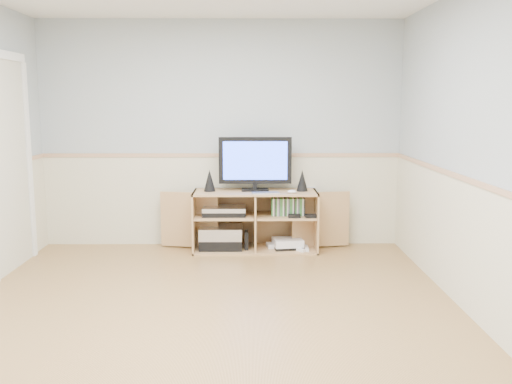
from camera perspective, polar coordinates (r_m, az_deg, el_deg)
room at (r=4.28m, az=-5.72°, el=3.70°), size 4.04×4.54×2.54m
media_cabinet at (r=6.28m, az=-0.08°, el=-2.72°), size 2.10×0.50×0.65m
monitor at (r=6.17m, az=-0.08°, el=3.03°), size 0.79×0.18×0.58m
speaker_left at (r=6.18m, az=-4.67°, el=1.16°), size 0.13×0.13×0.24m
speaker_right at (r=6.19m, az=4.65°, el=1.16°), size 0.13×0.13×0.23m
keyboard at (r=6.03m, az=0.93°, el=-0.08°), size 0.31×0.17×0.01m
mouse at (r=6.04m, az=3.62°, el=0.03°), size 0.10×0.07×0.04m
av_components at (r=6.25m, az=-3.38°, el=-3.85°), size 0.53×0.34×0.47m
game_consoles at (r=6.28m, az=3.08°, el=-5.18°), size 0.46×0.30×0.11m
game_cases at (r=6.19m, az=3.22°, el=-1.47°), size 0.36×0.13×0.19m
wall_outlet at (r=6.47m, az=5.41°, el=-0.01°), size 0.12×0.03×0.12m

